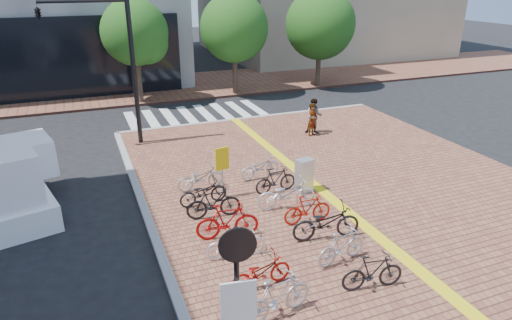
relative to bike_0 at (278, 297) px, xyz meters
name	(u,v)px	position (x,y,z in m)	size (l,w,h in m)	color
ground	(307,245)	(2.08, 2.55, -0.67)	(120.00, 120.00, 0.00)	black
kerb_north	(252,118)	(5.08, 14.55, -0.60)	(14.00, 0.25, 0.15)	gray
far_sidewalk	(163,88)	(2.08, 23.55, -0.60)	(70.00, 8.00, 0.15)	brown
crosswalk	(197,115)	(2.58, 16.55, -0.67)	(7.50, 4.00, 0.01)	silver
street_trees	(250,29)	(7.12, 20.01, 3.43)	(16.20, 4.60, 6.35)	#38281E
bike_0	(278,297)	(0.00, 0.00, 0.00)	(0.49, 1.74, 1.05)	#B9B9BE
bike_1	(261,272)	(0.06, 1.10, -0.10)	(0.56, 1.60, 0.84)	#A2120B
bike_2	(236,243)	(-0.07, 2.52, -0.10)	(0.56, 1.61, 0.85)	white
bike_3	(227,221)	(0.03, 3.52, 0.02)	(0.51, 1.81, 1.09)	#A20D0B
bike_4	(214,203)	(0.00, 4.81, -0.01)	(0.48, 1.71, 1.03)	black
bike_5	(203,192)	(-0.05, 5.80, -0.10)	(0.56, 1.62, 0.85)	black
bike_6	(200,178)	(0.17, 6.95, -0.08)	(0.59, 1.68, 0.88)	#ACACB1
bike_7	(373,272)	(2.51, 0.05, -0.05)	(0.44, 1.56, 0.94)	black
bike_8	(342,246)	(2.41, 1.28, -0.05)	(0.44, 1.57, 0.94)	#B4B4B9
bike_9	(326,222)	(2.61, 2.44, 0.00)	(0.70, 1.99, 1.05)	black
bike_10	(308,209)	(2.55, 3.45, -0.06)	(0.44, 1.54, 0.93)	red
bike_11	(286,194)	(2.36, 4.53, -0.01)	(0.68, 1.95, 1.02)	silver
bike_12	(276,180)	(2.53, 5.75, -0.06)	(0.43, 1.54, 0.92)	black
bike_13	(260,167)	(2.48, 7.08, -0.10)	(0.57, 1.63, 0.85)	#B3B2B7
pedestrian_a	(312,120)	(6.62, 10.72, 0.24)	(0.56, 0.37, 1.53)	gray
pedestrian_b	(314,116)	(6.84, 10.95, 0.32)	(0.82, 0.64, 1.68)	#464859
utility_box	(304,176)	(3.46, 5.43, 0.08)	(0.55, 0.40, 1.21)	silver
yellow_sign	(222,163)	(0.70, 6.03, 0.73)	(0.49, 0.15, 1.81)	#B7B7BC
notice_sign	(238,293)	(-1.42, -1.48, 1.61)	(0.62, 0.19, 3.38)	black
traffic_light_pole	(91,39)	(-2.60, 12.70, 4.11)	(3.60, 1.39, 6.71)	black
box_truck	(12,181)	(-5.71, 7.69, 0.48)	(2.79, 4.56, 2.46)	white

